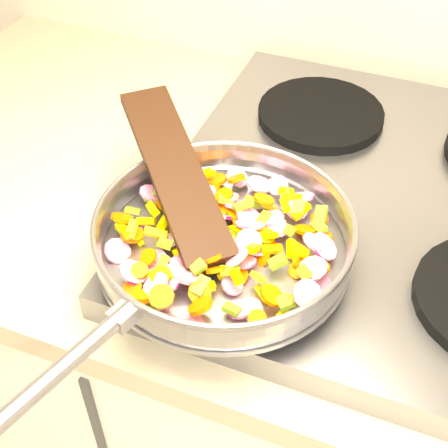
% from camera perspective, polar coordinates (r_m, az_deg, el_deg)
% --- Properties ---
extents(cooktop, '(0.60, 0.60, 0.04)m').
position_cam_1_polar(cooktop, '(0.86, 15.13, 1.39)').
color(cooktop, '#939399').
rests_on(cooktop, counter_top).
extents(grate_fl, '(0.19, 0.19, 0.02)m').
position_cam_1_polar(grate_fl, '(0.76, 3.30, -1.01)').
color(grate_fl, black).
rests_on(grate_fl, cooktop).
extents(grate_bl, '(0.19, 0.19, 0.02)m').
position_cam_1_polar(grate_bl, '(0.97, 8.83, 9.91)').
color(grate_bl, black).
rests_on(grate_bl, cooktop).
extents(saute_pan, '(0.33, 0.49, 0.05)m').
position_cam_1_polar(saute_pan, '(0.71, -0.14, -1.04)').
color(saute_pan, '#9E9EA5').
rests_on(saute_pan, grate_fl).
extents(vegetable_heap, '(0.27, 0.26, 0.05)m').
position_cam_1_polar(vegetable_heap, '(0.72, -0.16, -1.18)').
color(vegetable_heap, '#81AD1C').
rests_on(vegetable_heap, saute_pan).
extents(wooden_spatula, '(0.22, 0.24, 0.07)m').
position_cam_1_polar(wooden_spatula, '(0.75, -4.50, 4.87)').
color(wooden_spatula, black).
rests_on(wooden_spatula, saute_pan).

